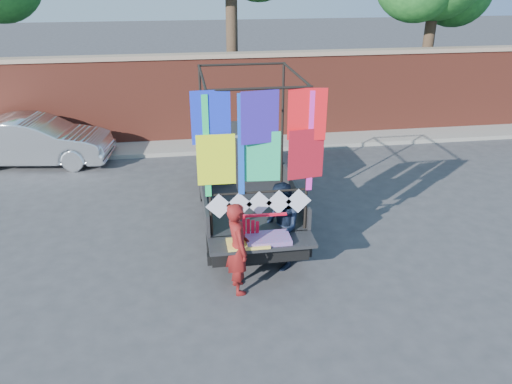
{
  "coord_description": "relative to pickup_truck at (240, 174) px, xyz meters",
  "views": [
    {
      "loc": [
        -0.7,
        -7.72,
        4.89
      ],
      "look_at": [
        0.48,
        -0.05,
        1.38
      ],
      "focal_mm": 35.0,
      "sensor_mm": 36.0,
      "label": 1
    }
  ],
  "objects": [
    {
      "name": "brick_wall",
      "position": [
        -0.48,
        4.88,
        0.51
      ],
      "size": [
        30.0,
        0.45,
        2.61
      ],
      "color": "brown",
      "rests_on": "ground"
    },
    {
      "name": "curb",
      "position": [
        -0.48,
        4.18,
        -0.76
      ],
      "size": [
        30.0,
        1.2,
        0.12
      ],
      "primitive_type": "cube",
      "color": "gray",
      "rests_on": "ground"
    },
    {
      "name": "streamer_bundle",
      "position": [
        -0.1,
        -2.7,
        0.2
      ],
      "size": [
        0.87,
        0.08,
        0.61
      ],
      "color": "red",
      "rests_on": "ground"
    },
    {
      "name": "woman",
      "position": [
        -0.41,
        -3.0,
        -0.03
      ],
      "size": [
        0.46,
        0.62,
        1.58
      ],
      "primitive_type": "imported",
      "rotation": [
        0.0,
        0.0,
        1.72
      ],
      "color": "maroon",
      "rests_on": "ground"
    },
    {
      "name": "ground",
      "position": [
        -0.48,
        -2.12,
        -0.82
      ],
      "size": [
        90.0,
        90.0,
        0.0
      ],
      "primitive_type": "plane",
      "color": "#38383A",
      "rests_on": "ground"
    },
    {
      "name": "pickup_truck",
      "position": [
        0.0,
        0.0,
        0.0
      ],
      "size": [
        2.06,
        5.16,
        3.25
      ],
      "color": "black",
      "rests_on": "ground"
    },
    {
      "name": "sedan",
      "position": [
        -5.07,
        3.59,
        -0.17
      ],
      "size": [
        4.07,
        1.87,
        1.29
      ],
      "primitive_type": "imported",
      "rotation": [
        0.0,
        0.0,
        1.44
      ],
      "color": "silver",
      "rests_on": "ground"
    },
    {
      "name": "man",
      "position": [
        0.41,
        -2.39,
        -0.03
      ],
      "size": [
        0.62,
        0.78,
        1.58
      ],
      "primitive_type": "imported",
      "rotation": [
        0.0,
        0.0,
        -1.54
      ],
      "color": "black",
      "rests_on": "ground"
    }
  ]
}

